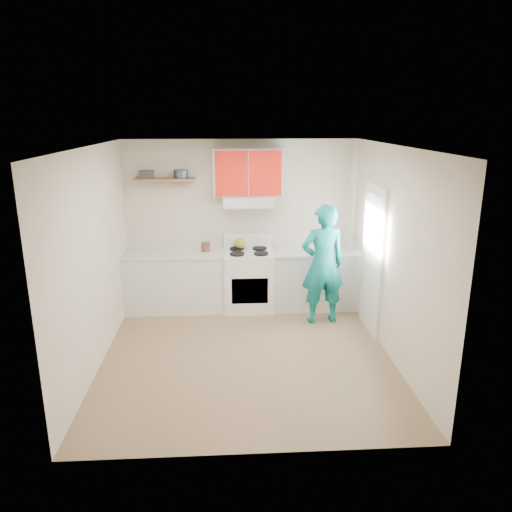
{
  "coord_description": "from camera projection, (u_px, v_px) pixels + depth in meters",
  "views": [
    {
      "loc": [
        -0.22,
        -5.61,
        2.93
      ],
      "look_at": [
        0.15,
        0.55,
        1.15
      ],
      "focal_mm": 34.13,
      "sensor_mm": 36.0,
      "label": 1
    }
  ],
  "objects": [
    {
      "name": "cutting_board",
      "position": [
        307.0,
        253.0,
        7.47
      ],
      "size": [
        0.37,
        0.31,
        0.02
      ],
      "primitive_type": "cube",
      "rotation": [
        0.0,
        0.0,
        -0.29
      ],
      "color": "olive",
      "rests_on": "counter_right"
    },
    {
      "name": "books",
      "position": [
        147.0,
        174.0,
        7.25
      ],
      "size": [
        0.24,
        0.18,
        0.11
      ],
      "primitive_type": "cube",
      "rotation": [
        0.0,
        0.0,
        0.15
      ],
      "color": "#3B3436",
      "rests_on": "shelf"
    },
    {
      "name": "right_wall",
      "position": [
        393.0,
        254.0,
        5.95
      ],
      "size": [
        0.04,
        3.8,
        2.6
      ],
      "primitive_type": "cube",
      "color": "beige",
      "rests_on": "floor"
    },
    {
      "name": "upper_cabinets",
      "position": [
        248.0,
        172.0,
        7.29
      ],
      "size": [
        1.02,
        0.33,
        0.7
      ],
      "primitive_type": "cube",
      "color": "red",
      "rests_on": "back_wall"
    },
    {
      "name": "shelf",
      "position": [
        164.0,
        179.0,
        7.26
      ],
      "size": [
        0.9,
        0.3,
        0.04
      ],
      "primitive_type": "cube",
      "color": "brown",
      "rests_on": "back_wall"
    },
    {
      "name": "door",
      "position": [
        373.0,
        260.0,
        6.7
      ],
      "size": [
        0.05,
        0.85,
        2.05
      ],
      "primitive_type": "cube",
      "color": "white",
      "rests_on": "floor"
    },
    {
      "name": "counter_left",
      "position": [
        176.0,
        282.0,
        7.56
      ],
      "size": [
        1.52,
        0.6,
        0.9
      ],
      "primitive_type": "cube",
      "color": "silver",
      "rests_on": "floor"
    },
    {
      "name": "ceiling",
      "position": [
        246.0,
        146.0,
        5.49
      ],
      "size": [
        3.6,
        3.8,
        0.04
      ],
      "primitive_type": "cube",
      "color": "white",
      "rests_on": "floor"
    },
    {
      "name": "left_wall",
      "position": [
        94.0,
        259.0,
        5.74
      ],
      "size": [
        0.04,
        3.8,
        2.6
      ],
      "primitive_type": "cube",
      "color": "beige",
      "rests_on": "floor"
    },
    {
      "name": "stove",
      "position": [
        249.0,
        280.0,
        7.59
      ],
      "size": [
        0.76,
        0.65,
        0.92
      ],
      "primitive_type": "cube",
      "color": "white",
      "rests_on": "floor"
    },
    {
      "name": "silicone_mat",
      "position": [
        336.0,
        251.0,
        7.59
      ],
      "size": [
        0.3,
        0.25,
        0.01
      ],
      "primitive_type": "cube",
      "rotation": [
        0.0,
        0.0,
        0.08
      ],
      "color": "red",
      "rests_on": "counter_right"
    },
    {
      "name": "floor",
      "position": [
        247.0,
        355.0,
        6.21
      ],
      "size": [
        3.8,
        3.8,
        0.0
      ],
      "primitive_type": "plane",
      "color": "brown",
      "rests_on": "ground"
    },
    {
      "name": "crock",
      "position": [
        206.0,
        247.0,
        7.49
      ],
      "size": [
        0.16,
        0.16,
        0.16
      ],
      "primitive_type": "cylinder",
      "rotation": [
        0.0,
        0.0,
        0.2
      ],
      "color": "#4B2F21",
      "rests_on": "counter_left"
    },
    {
      "name": "range_hood",
      "position": [
        248.0,
        201.0,
        7.35
      ],
      "size": [
        0.76,
        0.44,
        0.15
      ],
      "primitive_type": "cube",
      "color": "silver",
      "rests_on": "back_wall"
    },
    {
      "name": "counter_right",
      "position": [
        314.0,
        279.0,
        7.68
      ],
      "size": [
        1.32,
        0.6,
        0.9
      ],
      "primitive_type": "cube",
      "color": "silver",
      "rests_on": "floor"
    },
    {
      "name": "person",
      "position": [
        323.0,
        264.0,
        6.98
      ],
      "size": [
        0.68,
        0.49,
        1.76
      ],
      "primitive_type": "imported",
      "rotation": [
        0.0,
        0.0,
        3.26
      ],
      "color": "#0D797C",
      "rests_on": "floor"
    },
    {
      "name": "tin",
      "position": [
        181.0,
        174.0,
        7.22
      ],
      "size": [
        0.21,
        0.21,
        0.13
      ],
      "primitive_type": "cylinder",
      "rotation": [
        0.0,
        0.0,
        0.04
      ],
      "color": "#333D4C",
      "rests_on": "shelf"
    },
    {
      "name": "front_wall",
      "position": [
        256.0,
        321.0,
        4.02
      ],
      "size": [
        3.6,
        0.04,
        2.6
      ],
      "primitive_type": "cube",
      "color": "beige",
      "rests_on": "floor"
    },
    {
      "name": "door_glass",
      "position": [
        373.0,
        230.0,
        6.58
      ],
      "size": [
        0.01,
        0.55,
        0.95
      ],
      "primitive_type": "cube",
      "color": "white",
      "rests_on": "door"
    },
    {
      "name": "back_wall",
      "position": [
        241.0,
        223.0,
        7.67
      ],
      "size": [
        3.6,
        0.04,
        2.6
      ],
      "primitive_type": "cube",
      "color": "beige",
      "rests_on": "floor"
    },
    {
      "name": "kettle",
      "position": [
        241.0,
        244.0,
        7.63
      ],
      "size": [
        0.23,
        0.23,
        0.17
      ],
      "primitive_type": "ellipsoid",
      "rotation": [
        0.0,
        0.0,
        0.15
      ],
      "color": "olive",
      "rests_on": "stove"
    }
  ]
}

